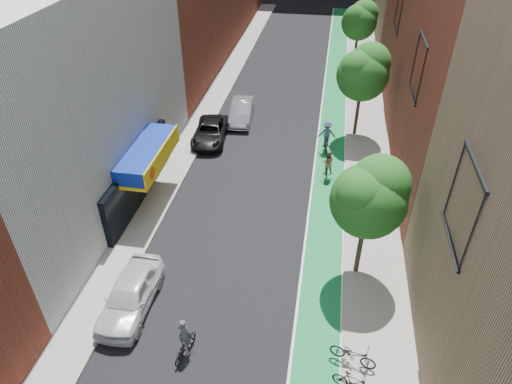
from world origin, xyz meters
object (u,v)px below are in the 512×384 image
at_px(cyclist_lane_mid, 340,194).
at_px(cyclist_lane_far, 326,138).
at_px(parked_car_silver, 242,111).
at_px(cyclist_lane_near, 327,167).
at_px(cyclist_lead, 185,343).
at_px(parked_car_white, 130,295).
at_px(parked_car_black, 210,132).

relative_size(cyclist_lane_mid, cyclist_lane_far, 0.91).
relative_size(parked_car_silver, cyclist_lane_mid, 2.27).
bearing_deg(cyclist_lane_near, cyclist_lane_mid, 108.23).
relative_size(parked_car_silver, cyclist_lead, 2.37).
bearing_deg(cyclist_lead, cyclist_lane_near, -97.75).
xyz_separation_m(parked_car_white, cyclist_lead, (3.05, -1.88, -0.16)).
height_order(parked_car_white, parked_car_black, parked_car_white).
height_order(parked_car_white, cyclist_lead, cyclist_lead).
bearing_deg(parked_car_white, cyclist_lane_near, 55.14).
xyz_separation_m(cyclist_lane_mid, cyclist_lane_far, (-1.09, 6.15, 0.23)).
relative_size(parked_car_white, cyclist_lead, 2.44).
bearing_deg(cyclist_lane_far, parked_car_white, 57.20).
bearing_deg(cyclist_lane_mid, parked_car_white, 41.99).
relative_size(parked_car_black, cyclist_lane_far, 2.19).
bearing_deg(parked_car_black, parked_car_silver, 60.92).
relative_size(parked_car_silver, cyclist_lane_far, 2.07).
bearing_deg(cyclist_lane_far, parked_car_silver, -33.30).
distance_m(cyclist_lead, cyclist_lane_mid, 12.60).
height_order(parked_car_black, cyclist_lane_far, cyclist_lane_far).
relative_size(cyclist_lane_near, cyclist_lane_far, 0.88).
bearing_deg(cyclist_lane_near, cyclist_lead, 70.02).
height_order(parked_car_black, cyclist_lane_mid, cyclist_lane_mid).
distance_m(parked_car_white, cyclist_lane_near, 14.43).
bearing_deg(cyclist_lane_mid, cyclist_lane_near, -75.71).
relative_size(parked_car_white, cyclist_lane_near, 2.42).
distance_m(parked_car_silver, cyclist_lane_far, 7.47).
xyz_separation_m(parked_car_black, cyclist_lane_far, (8.21, 0.00, 0.30)).
xyz_separation_m(parked_car_white, cyclist_lane_far, (7.93, 15.37, 0.18)).
distance_m(cyclist_lane_near, cyclist_lane_far, 3.48).
relative_size(parked_car_black, cyclist_lane_near, 2.49).
relative_size(parked_car_white, cyclist_lane_mid, 2.34).
height_order(cyclist_lead, cyclist_lane_mid, cyclist_lane_mid).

